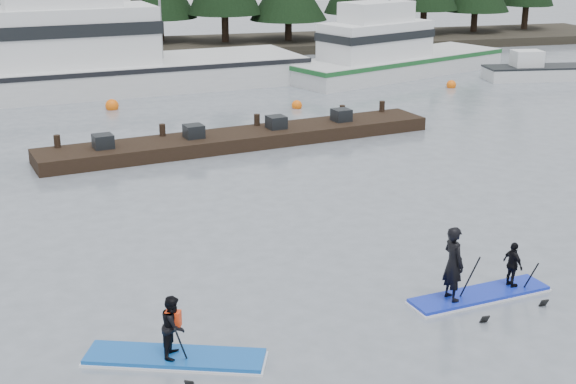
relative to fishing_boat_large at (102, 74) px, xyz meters
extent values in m
plane|color=slate|center=(4.15, -28.64, -0.87)|extent=(160.00, 160.00, 0.00)
cube|color=#2D281E|center=(4.15, 13.36, -0.57)|extent=(70.00, 8.00, 0.60)
cube|color=silver|center=(0.63, 0.09, -0.73)|extent=(20.91, 8.51, 2.71)
cube|color=white|center=(-1.78, -0.26, 2.09)|extent=(9.63, 5.34, 2.93)
cube|color=silver|center=(16.91, 0.56, -0.77)|extent=(14.79, 9.43, 2.05)
cube|color=white|center=(15.33, -0.12, 1.28)|extent=(7.09, 5.26, 2.05)
cube|color=silver|center=(24.37, -3.11, -0.49)|extent=(6.68, 2.72, 0.76)
cube|color=black|center=(4.79, -13.17, -0.60)|extent=(16.16, 5.14, 0.53)
sphere|color=orange|center=(8.75, -7.03, -0.87)|extent=(0.50, 0.50, 0.50)
sphere|color=orange|center=(0.17, -5.01, -0.87)|extent=(0.63, 0.63, 0.63)
sphere|color=orange|center=(18.25, -4.11, -0.87)|extent=(0.52, 0.52, 0.52)
cube|color=#1252AD|center=(0.07, -29.22, -0.80)|extent=(3.63, 2.05, 0.13)
imported|color=black|center=(0.07, -29.22, -0.10)|extent=(0.67, 0.75, 1.27)
cube|color=#FF3E15|center=(0.07, -29.22, 0.05)|extent=(0.35, 0.29, 0.32)
cylinder|color=black|center=(0.23, -29.51, -0.56)|extent=(0.45, 0.79, 1.50)
cube|color=#132AB8|center=(7.28, -28.16, -0.81)|extent=(3.54, 1.34, 0.12)
imported|color=black|center=(6.49, -28.29, 0.13)|extent=(0.51, 0.69, 1.75)
cylinder|color=black|center=(6.78, -28.47, -0.31)|extent=(0.05, 0.98, 1.66)
imported|color=black|center=(8.17, -28.02, -0.20)|extent=(0.36, 0.68, 1.10)
cylinder|color=black|center=(8.45, -28.20, -0.67)|extent=(0.05, 0.85, 1.44)
camera|label=1|loc=(-1.39, -43.39, 7.27)|focal=50.00mm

